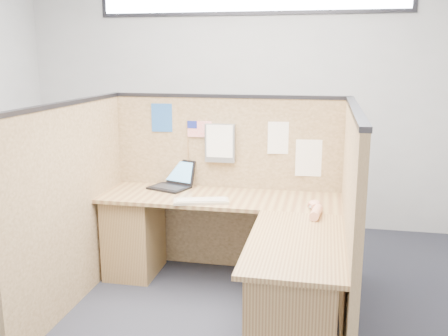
% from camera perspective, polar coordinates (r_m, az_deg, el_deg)
% --- Properties ---
extents(floor, '(5.00, 5.00, 0.00)m').
position_cam_1_polar(floor, '(3.73, -2.79, -16.99)').
color(floor, black).
rests_on(floor, ground).
extents(wall_back, '(5.00, 0.00, 5.00)m').
position_cam_1_polar(wall_back, '(5.46, 2.95, 8.01)').
color(wall_back, '#ADB0B3').
rests_on(wall_back, floor).
extents(cubicle_partitions, '(2.06, 1.83, 1.53)m').
position_cam_1_polar(cubicle_partitions, '(3.81, -1.32, -3.73)').
color(cubicle_partitions, brown).
rests_on(cubicle_partitions, floor).
extents(l_desk, '(1.95, 1.75, 0.73)m').
position_cam_1_polar(l_desk, '(3.77, 0.99, -9.97)').
color(l_desk, brown).
rests_on(l_desk, floor).
extents(laptop, '(0.38, 0.40, 0.23)m').
position_cam_1_polar(laptop, '(4.35, -6.07, -1.44)').
color(laptop, black).
rests_on(laptop, l_desk).
extents(keyboard, '(0.45, 0.25, 0.03)m').
position_cam_1_polar(keyboard, '(3.88, -2.63, -3.79)').
color(keyboard, gray).
rests_on(keyboard, l_desk).
extents(mouse, '(0.10, 0.07, 0.04)m').
position_cam_1_polar(mouse, '(3.78, 10.33, -4.33)').
color(mouse, silver).
rests_on(mouse, l_desk).
extents(hand_forearm, '(0.10, 0.35, 0.07)m').
position_cam_1_polar(hand_forearm, '(3.66, 10.44, -4.70)').
color(hand_forearm, tan).
rests_on(hand_forearm, l_desk).
extents(blue_poster, '(0.18, 0.01, 0.24)m').
position_cam_1_polar(blue_poster, '(4.36, -7.12, 5.72)').
color(blue_poster, '#22539C').
rests_on(blue_poster, cubicle_partitions).
extents(american_flag, '(0.22, 0.01, 0.37)m').
position_cam_1_polar(american_flag, '(4.28, -3.15, 4.29)').
color(american_flag, olive).
rests_on(american_flag, cubicle_partitions).
extents(file_holder, '(0.26, 0.05, 0.33)m').
position_cam_1_polar(file_holder, '(4.23, -0.45, 2.88)').
color(file_holder, slate).
rests_on(file_holder, cubicle_partitions).
extents(paper_left, '(0.21, 0.03, 0.27)m').
position_cam_1_polar(paper_left, '(4.17, 6.48, 3.44)').
color(paper_left, white).
rests_on(paper_left, cubicle_partitions).
extents(paper_right, '(0.24, 0.02, 0.31)m').
position_cam_1_polar(paper_right, '(4.19, 9.83, 1.12)').
color(paper_right, white).
rests_on(paper_right, cubicle_partitions).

